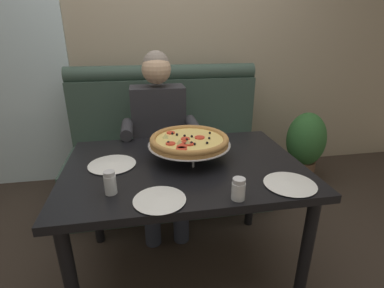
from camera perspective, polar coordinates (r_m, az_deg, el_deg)
The scene contains 13 objects.
ground_plane at distance 1.97m, azimuth -1.35°, elevation -23.62°, with size 16.00×16.00×0.00m, color #382D26.
back_wall_with_window at distance 2.86m, azimuth -6.59°, elevation 21.53°, with size 6.00×0.12×2.80m, color tan.
booth_bench at distance 2.50m, azimuth -4.68°, elevation -2.07°, with size 1.64×0.78×1.13m.
dining_table at distance 1.58m, azimuth -1.56°, elevation -6.86°, with size 1.25×0.87×0.73m.
diner_main at distance 2.13m, azimuth -6.45°, elevation 2.62°, with size 0.54×0.64×1.27m.
pizza at distance 1.57m, azimuth -0.57°, elevation 0.66°, with size 0.45×0.45×0.14m.
shaker_parmesan at distance 1.23m, azimuth 9.25°, elevation -9.13°, with size 0.06×0.06×0.10m.
shaker_oregano at distance 1.30m, azimuth -16.01°, elevation -7.72°, with size 0.05×0.05×0.11m.
plate_near_left at distance 1.58m, azimuth -15.70°, elevation -3.76°, with size 0.25×0.25×0.02m.
plate_near_right at distance 1.41m, azimuth 19.00°, elevation -7.36°, with size 0.24×0.24×0.02m.
plate_far_side at distance 1.23m, azimuth -6.51°, elevation -10.79°, with size 0.22×0.22×0.02m.
patio_chair at distance 3.91m, azimuth -28.25°, elevation 6.12°, with size 0.41×0.41×0.86m.
potted_plant at distance 2.94m, azimuth 21.70°, elevation -0.09°, with size 0.36×0.36×0.70m.
Camera 1 is at (-0.20, -1.37, 1.40)m, focal length 26.68 mm.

